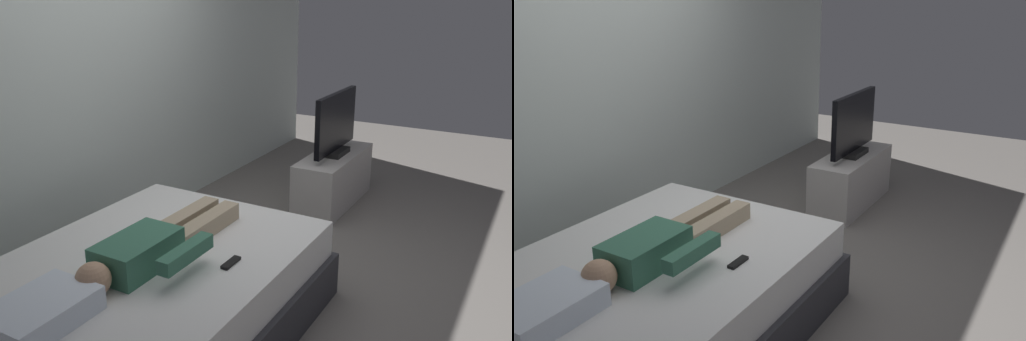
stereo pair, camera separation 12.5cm
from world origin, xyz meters
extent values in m
plane|color=slate|center=(0.00, 0.00, 0.00)|extent=(10.00, 10.00, 0.00)
cube|color=silver|center=(0.40, 1.56, 1.40)|extent=(6.40, 0.10, 2.80)
cube|color=#333338|center=(-0.97, 0.29, 0.15)|extent=(2.08, 1.56, 0.30)
cube|color=white|center=(-0.97, 0.29, 0.42)|extent=(2.00, 1.48, 0.24)
cube|color=white|center=(-1.69, 0.29, 0.60)|extent=(0.48, 0.34, 0.12)
cube|color=#387056|center=(-1.07, 0.25, 0.63)|extent=(0.48, 0.28, 0.18)
sphere|color=tan|center=(-1.40, 0.25, 0.63)|extent=(0.18, 0.18, 0.18)
cube|color=tan|center=(-0.53, 0.17, 0.60)|extent=(0.60, 0.11, 0.11)
cube|color=tan|center=(-0.53, 0.33, 0.60)|extent=(0.60, 0.11, 0.11)
cube|color=#387056|center=(-1.01, -0.03, 0.67)|extent=(0.40, 0.08, 0.08)
cube|color=black|center=(-0.79, -0.17, 0.55)|extent=(0.15, 0.04, 0.02)
cube|color=#B7B2AD|center=(1.59, 0.16, 0.25)|extent=(1.10, 0.40, 0.50)
cube|color=black|center=(1.59, 0.16, 0.53)|extent=(0.32, 0.20, 0.05)
cube|color=black|center=(1.59, 0.16, 0.82)|extent=(0.88, 0.05, 0.54)
camera|label=1|loc=(-3.05, -1.60, 1.99)|focal=37.80mm
camera|label=2|loc=(-2.99, -1.71, 1.99)|focal=37.80mm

